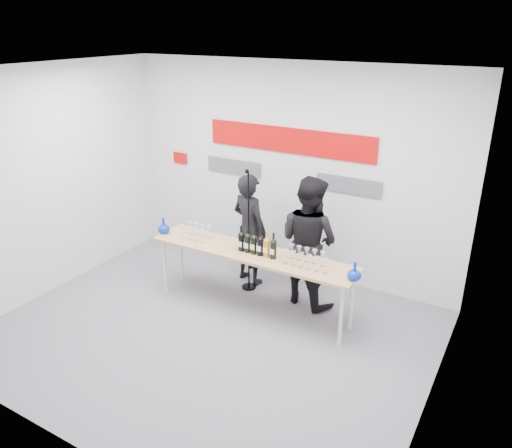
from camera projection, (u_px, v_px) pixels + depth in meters
name	position (u px, v px, depth m)	size (l,w,h in m)	color
ground	(210.00, 333.00, 5.96)	(5.00, 5.00, 0.00)	slate
back_wall	(288.00, 172.00, 6.99)	(5.00, 0.04, 3.00)	silver
signage	(284.00, 150.00, 6.88)	(3.38, 0.02, 0.79)	#C00808
tasting_table	(252.00, 256.00, 6.18)	(2.71, 0.57, 0.81)	#D8B574
wine_bottles	(257.00, 242.00, 6.04)	(0.53, 0.08, 0.33)	black
decanter_left	(164.00, 225.00, 6.68)	(0.16, 0.16, 0.21)	#082CA0
decanter_right	(355.00, 271.00, 5.46)	(0.16, 0.16, 0.21)	#082CA0
glasses_left	(196.00, 232.00, 6.51)	(0.37, 0.23, 0.18)	silver
glasses_right	(306.00, 258.00, 5.79)	(0.57, 0.23, 0.18)	silver
presenter_left	(250.00, 229.00, 6.88)	(0.58, 0.38, 1.58)	black
presenter_right	(309.00, 241.00, 6.34)	(0.84, 0.65, 1.72)	black
mic_stand	(249.00, 254.00, 6.77)	(0.20, 0.20, 1.72)	black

